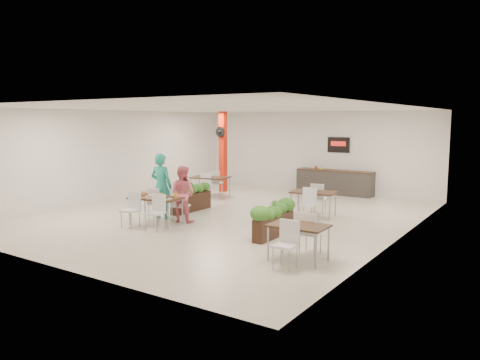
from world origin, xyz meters
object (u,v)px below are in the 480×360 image
object	(u,v)px
service_counter	(335,182)
diner_man	(161,186)
diner_woman	(182,194)
planter_left	(191,196)
red_column	(223,151)
planter_right	(274,217)
side_table_a	(210,180)
side_table_b	(314,195)
side_table_c	(298,231)
main_table	(155,201)

from	to	relation	value
service_counter	diner_man	size ratio (longest dim) A/B	1.57
diner_woman	service_counter	bearing A→B (deg)	-110.49
planter_left	red_column	bearing A→B (deg)	112.19
red_column	planter_right	distance (m)	7.65
diner_woman	planter_left	bearing A→B (deg)	-67.05
service_counter	side_table_a	xyz separation A→B (m)	(-3.64, -3.17, 0.15)
service_counter	red_column	bearing A→B (deg)	-155.00
diner_woman	side_table_b	world-z (taller)	diner_woman
diner_woman	planter_right	bearing A→B (deg)	170.90
planter_left	planter_right	world-z (taller)	planter_left
red_column	side_table_b	size ratio (longest dim) A/B	1.92
service_counter	diner_man	bearing A→B (deg)	-108.77
service_counter	side_table_b	size ratio (longest dim) A/B	1.80
side_table_b	side_table_c	distance (m)	4.57
service_counter	planter_right	size ratio (longest dim) A/B	1.71
diner_woman	planter_left	xyz separation A→B (m)	(-0.79, 1.33, -0.30)
diner_man	side_table_a	world-z (taller)	diner_man
service_counter	main_table	world-z (taller)	service_counter
diner_man	side_table_b	xyz separation A→B (m)	(3.55, 2.74, -0.32)
planter_left	side_table_b	world-z (taller)	planter_left
diner_man	planter_left	world-z (taller)	diner_man
planter_left	side_table_b	size ratio (longest dim) A/B	1.08
red_column	diner_man	bearing A→B (deg)	-73.19
service_counter	diner_man	world-z (taller)	service_counter
side_table_c	service_counter	bearing A→B (deg)	106.20
service_counter	diner_woman	bearing A→B (deg)	-102.80
service_counter	planter_left	bearing A→B (deg)	-112.56
main_table	side_table_b	distance (m)	4.63
main_table	planter_left	world-z (taller)	planter_left
planter_left	planter_right	distance (m)	4.03
diner_woman	planter_left	world-z (taller)	diner_woman
planter_right	side_table_a	xyz separation A→B (m)	(-5.01, 4.01, 0.16)
service_counter	diner_woman	distance (m)	7.29
planter_left	side_table_c	size ratio (longest dim) A/B	1.10
planter_left	side_table_c	xyz separation A→B (m)	(5.18, -2.86, 0.13)
service_counter	side_table_c	xyz separation A→B (m)	(2.78, -8.64, 0.13)
main_table	side_table_a	bearing A→B (deg)	109.36
red_column	side_table_a	distance (m)	1.69
service_counter	diner_man	xyz separation A→B (m)	(-2.41, -7.11, 0.46)
diner_man	side_table_c	world-z (taller)	diner_man
service_counter	diner_woman	size ratio (longest dim) A/B	1.89
planter_right	diner_woman	bearing A→B (deg)	178.59
planter_left	side_table_a	distance (m)	2.89
red_column	diner_woman	world-z (taller)	red_column
red_column	planter_right	world-z (taller)	red_column
red_column	side_table_c	world-z (taller)	red_column
side_table_c	side_table_b	bearing A→B (deg)	109.47
main_table	side_table_c	distance (m)	4.88
diner_man	side_table_b	world-z (taller)	diner_man
diner_woman	side_table_a	distance (m)	4.43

